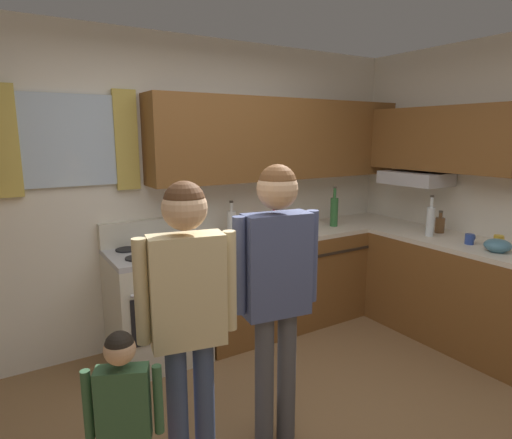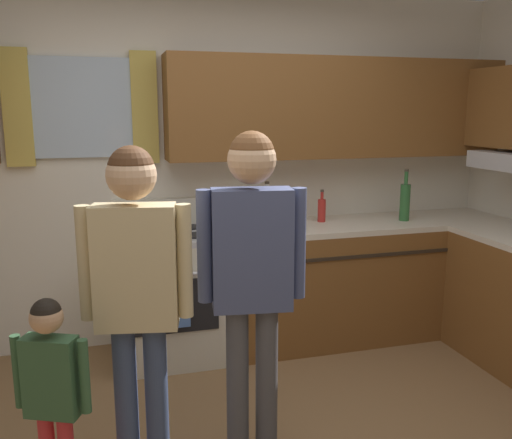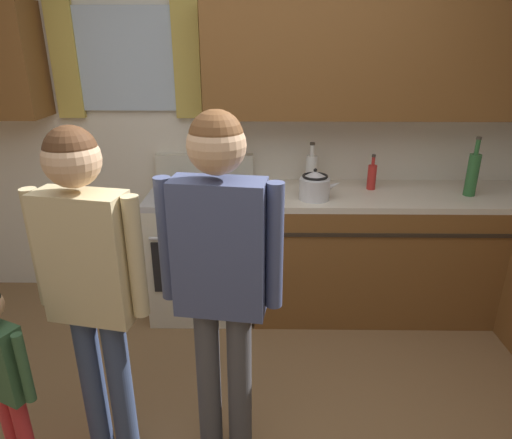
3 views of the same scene
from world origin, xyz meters
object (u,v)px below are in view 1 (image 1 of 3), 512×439
at_px(bottle_wine_green, 334,211).
at_px(mug_cobalt_blue, 470,239).
at_px(stovetop_kettle, 247,231).
at_px(mixing_bowl, 498,246).
at_px(bottle_squat_brown, 440,224).
at_px(bottle_sauce_red, 274,221).
at_px(small_child, 124,412).
at_px(stove_oven, 157,303).
at_px(bottle_milk_white, 232,222).
at_px(mug_mustard_yellow, 499,241).
at_px(adult_in_plaid, 277,275).
at_px(adult_holding_child, 188,302).
at_px(bottle_tall_clear, 430,221).

bearing_deg(bottle_wine_green, mug_cobalt_blue, -66.93).
distance_m(stovetop_kettle, mixing_bowl, 1.97).
distance_m(bottle_squat_brown, mixing_bowl, 0.68).
height_order(bottle_sauce_red, mixing_bowl, bottle_sauce_red).
xyz_separation_m(bottle_sauce_red, small_child, (-1.83, -1.55, -0.37)).
relative_size(mug_cobalt_blue, mixing_bowl, 0.59).
height_order(stove_oven, bottle_milk_white, bottle_milk_white).
bearing_deg(mug_mustard_yellow, small_child, -177.57).
relative_size(bottle_squat_brown, mixing_bowl, 1.05).
bearing_deg(mug_mustard_yellow, bottle_milk_white, 138.29).
bearing_deg(mug_mustard_yellow, mixing_bowl, -153.40).
distance_m(bottle_wine_green, bottle_milk_white, 1.06).
xyz_separation_m(bottle_milk_white, mixing_bowl, (1.48, -1.57, -0.07)).
bearing_deg(adult_in_plaid, bottle_wine_green, 39.07).
relative_size(mug_cobalt_blue, adult_holding_child, 0.07).
distance_m(bottle_squat_brown, mug_mustard_yellow, 0.56).
xyz_separation_m(bottle_milk_white, small_child, (-1.41, -1.61, -0.40)).
height_order(mixing_bowl, adult_in_plaid, adult_in_plaid).
distance_m(mug_cobalt_blue, stovetop_kettle, 1.85).
xyz_separation_m(stovetop_kettle, mixing_bowl, (1.49, -1.29, -0.05)).
distance_m(bottle_tall_clear, adult_in_plaid, 2.06).
height_order(bottle_wine_green, small_child, bottle_wine_green).
relative_size(stove_oven, adult_in_plaid, 0.67).
bearing_deg(stovetop_kettle, small_child, -136.68).
relative_size(stove_oven, bottle_tall_clear, 3.00).
bearing_deg(bottle_milk_white, bottle_tall_clear, -32.91).
bearing_deg(stove_oven, adult_in_plaid, -79.10).
xyz_separation_m(bottle_milk_white, mug_cobalt_blue, (1.52, -1.32, -0.08)).
bearing_deg(stove_oven, bottle_squat_brown, -17.67).
bearing_deg(bottle_milk_white, mixing_bowl, -46.64).
height_order(bottle_milk_white, mixing_bowl, bottle_milk_white).
xyz_separation_m(mug_mustard_yellow, adult_holding_child, (-2.71, 0.01, 0.05)).
height_order(stove_oven, bottle_wine_green, bottle_wine_green).
height_order(bottle_wine_green, mug_mustard_yellow, bottle_wine_green).
bearing_deg(small_child, bottle_sauce_red, 40.27).
distance_m(bottle_milk_white, bottle_squat_brown, 1.92).
relative_size(bottle_wine_green, bottle_squat_brown, 1.92).
xyz_separation_m(mug_cobalt_blue, adult_holding_child, (-2.57, -0.16, 0.06)).
bearing_deg(mug_mustard_yellow, bottle_tall_clear, 108.80).
bearing_deg(small_child, adult_holding_child, 20.49).
height_order(stove_oven, bottle_sauce_red, bottle_sauce_red).
height_order(stovetop_kettle, small_child, stovetop_kettle).
distance_m(mug_mustard_yellow, small_child, 3.09).
relative_size(stovetop_kettle, small_child, 0.28).
xyz_separation_m(bottle_sauce_red, mixing_bowl, (1.07, -1.51, -0.05)).
bearing_deg(stove_oven, bottle_wine_green, -1.54).
distance_m(bottle_sauce_red, stovetop_kettle, 0.47).
xyz_separation_m(bottle_sauce_red, adult_holding_child, (-1.46, -1.41, 0.01)).
xyz_separation_m(mug_cobalt_blue, mixing_bowl, (-0.04, -0.25, 0.00)).
relative_size(bottle_tall_clear, bottle_squat_brown, 1.79).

